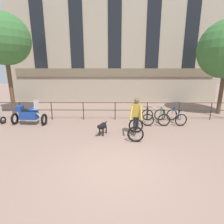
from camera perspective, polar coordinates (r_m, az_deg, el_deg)
name	(u,v)px	position (r m, az deg, el deg)	size (l,w,h in m)	color
ground_plane	(117,168)	(5.63, 1.53, -17.76)	(60.00, 60.00, 0.00)	#8E7060
canal_railing	(115,108)	(10.23, 1.03, 1.34)	(15.05, 0.05, 1.05)	#232326
building_facade	(115,38)	(15.96, 0.90, 22.94)	(18.00, 0.72, 10.89)	gray
cyclist_with_bike	(136,120)	(7.80, 7.85, -2.47)	(0.83, 1.25, 1.70)	black
dog	(102,126)	(7.95, -3.16, -4.71)	(0.45, 0.96, 0.59)	black
parked_motorcycle	(29,115)	(10.35, -25.59, -0.76)	(1.80, 0.73, 1.35)	black
parked_bicycle_near_lamp	(148,117)	(9.87, 11.54, -1.53)	(0.84, 1.21, 0.86)	black
parked_bicycle_mid_left	(162,117)	(10.05, 15.98, -1.51)	(0.72, 1.14, 0.86)	black
parked_bicycle_mid_right	(176,117)	(10.29, 20.23, -1.48)	(0.81, 1.19, 0.86)	black
tree_canalside_left	(4,40)	(13.26, -31.73, 19.48)	(3.10, 3.10, 6.24)	brown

